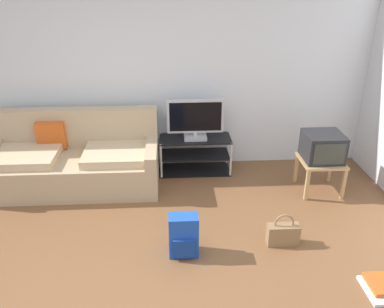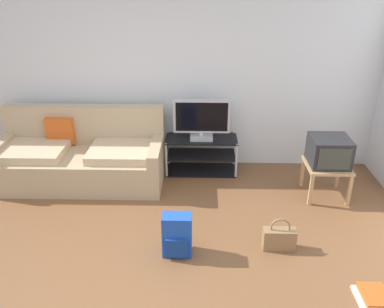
{
  "view_description": "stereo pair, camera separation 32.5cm",
  "coord_description": "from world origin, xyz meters",
  "px_view_note": "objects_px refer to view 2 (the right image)",
  "views": [
    {
      "loc": [
        0.33,
        -2.83,
        2.56
      ],
      "look_at": [
        0.56,
        1.12,
        0.72
      ],
      "focal_mm": 37.73,
      "sensor_mm": 36.0,
      "label": 1
    },
    {
      "loc": [
        0.65,
        -2.83,
        2.56
      ],
      "look_at": [
        0.56,
        1.12,
        0.72
      ],
      "focal_mm": 37.73,
      "sensor_mm": 36.0,
      "label": 2
    }
  ],
  "objects_px": {
    "handbag": "(279,238)",
    "side_table": "(327,169)",
    "crt_tv": "(329,151)",
    "backpack": "(177,235)",
    "couch": "(81,157)",
    "flat_tv": "(202,120)",
    "tv_stand": "(201,155)"
  },
  "relations": [
    {
      "from": "couch",
      "to": "side_table",
      "type": "bearing_deg",
      "value": -6.54
    },
    {
      "from": "flat_tv",
      "to": "handbag",
      "type": "relative_size",
      "value": 2.1
    },
    {
      "from": "side_table",
      "to": "backpack",
      "type": "relative_size",
      "value": 1.16
    },
    {
      "from": "handbag",
      "to": "side_table",
      "type": "bearing_deg",
      "value": 55.34
    },
    {
      "from": "couch",
      "to": "tv_stand",
      "type": "height_order",
      "value": "couch"
    },
    {
      "from": "flat_tv",
      "to": "couch",
      "type": "bearing_deg",
      "value": -171.07
    },
    {
      "from": "crt_tv",
      "to": "side_table",
      "type": "bearing_deg",
      "value": -90.0
    },
    {
      "from": "tv_stand",
      "to": "crt_tv",
      "type": "distance_m",
      "value": 1.66
    },
    {
      "from": "backpack",
      "to": "crt_tv",
      "type": "bearing_deg",
      "value": 17.96
    },
    {
      "from": "couch",
      "to": "crt_tv",
      "type": "relative_size",
      "value": 4.71
    },
    {
      "from": "side_table",
      "to": "handbag",
      "type": "xyz_separation_m",
      "value": [
        -0.73,
        -1.05,
        -0.23
      ]
    },
    {
      "from": "backpack",
      "to": "side_table",
      "type": "bearing_deg",
      "value": 17.6
    },
    {
      "from": "tv_stand",
      "to": "backpack",
      "type": "distance_m",
      "value": 1.79
    },
    {
      "from": "couch",
      "to": "crt_tv",
      "type": "xyz_separation_m",
      "value": [
        3.07,
        -0.34,
        0.26
      ]
    },
    {
      "from": "couch",
      "to": "flat_tv",
      "type": "bearing_deg",
      "value": 8.93
    },
    {
      "from": "couch",
      "to": "crt_tv",
      "type": "distance_m",
      "value": 3.1
    },
    {
      "from": "couch",
      "to": "crt_tv",
      "type": "height_order",
      "value": "couch"
    },
    {
      "from": "backpack",
      "to": "handbag",
      "type": "relative_size",
      "value": 1.25
    },
    {
      "from": "backpack",
      "to": "handbag",
      "type": "bearing_deg",
      "value": -10.17
    },
    {
      "from": "backpack",
      "to": "handbag",
      "type": "xyz_separation_m",
      "value": [
        1.01,
        0.11,
        -0.09
      ]
    },
    {
      "from": "flat_tv",
      "to": "tv_stand",
      "type": "bearing_deg",
      "value": 90.0
    },
    {
      "from": "side_table",
      "to": "crt_tv",
      "type": "height_order",
      "value": "crt_tv"
    },
    {
      "from": "tv_stand",
      "to": "flat_tv",
      "type": "relative_size",
      "value": 1.3
    },
    {
      "from": "backpack",
      "to": "tv_stand",
      "type": "bearing_deg",
      "value": 66.56
    },
    {
      "from": "side_table",
      "to": "tv_stand",
      "type": "bearing_deg",
      "value": 157.63
    },
    {
      "from": "couch",
      "to": "side_table",
      "type": "relative_size",
      "value": 4.18
    },
    {
      "from": "tv_stand",
      "to": "handbag",
      "type": "bearing_deg",
      "value": -65.05
    },
    {
      "from": "crt_tv",
      "to": "backpack",
      "type": "relative_size",
      "value": 1.03
    },
    {
      "from": "couch",
      "to": "tv_stand",
      "type": "relative_size",
      "value": 2.23
    },
    {
      "from": "couch",
      "to": "tv_stand",
      "type": "xyz_separation_m",
      "value": [
        1.56,
        0.27,
        -0.08
      ]
    },
    {
      "from": "tv_stand",
      "to": "handbag",
      "type": "xyz_separation_m",
      "value": [
        0.78,
        -1.67,
        -0.12
      ]
    },
    {
      "from": "flat_tv",
      "to": "crt_tv",
      "type": "height_order",
      "value": "flat_tv"
    }
  ]
}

